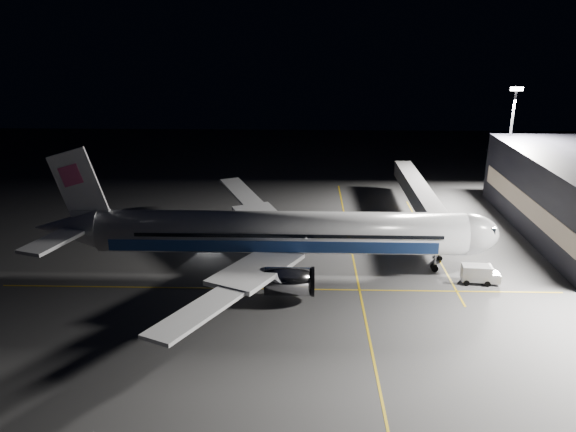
# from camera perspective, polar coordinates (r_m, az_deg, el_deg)

# --- Properties ---
(ground) EXTENTS (200.00, 200.00, 0.00)m
(ground) POSITION_cam_1_polar(r_m,az_deg,el_deg) (76.01, -0.69, -5.39)
(ground) COLOR #4C4C4F
(ground) RESTS_ON ground
(guide_line_main) EXTENTS (0.25, 80.00, 0.01)m
(guide_line_main) POSITION_cam_1_polar(r_m,az_deg,el_deg) (76.29, 6.87, -5.43)
(guide_line_main) COLOR gold
(guide_line_main) RESTS_ON ground
(guide_line_cross) EXTENTS (70.00, 0.25, 0.01)m
(guide_line_cross) POSITION_cam_1_polar(r_m,az_deg,el_deg) (70.62, -0.89, -7.43)
(guide_line_cross) COLOR gold
(guide_line_cross) RESTS_ON ground
(guide_line_side) EXTENTS (0.25, 40.00, 0.01)m
(guide_line_side) POSITION_cam_1_polar(r_m,az_deg,el_deg) (87.26, 14.18, -2.63)
(guide_line_side) COLOR gold
(guide_line_side) RESTS_ON ground
(airliner) EXTENTS (61.48, 54.22, 16.64)m
(airliner) POSITION_cam_1_polar(r_m,az_deg,el_deg) (74.04, -1.54, -1.75)
(airliner) COLOR silver
(airliner) RESTS_ON ground
(jet_bridge) EXTENTS (3.60, 34.40, 6.30)m
(jet_bridge) POSITION_cam_1_polar(r_m,az_deg,el_deg) (93.17, 13.40, 1.84)
(jet_bridge) COLOR #B2B2B7
(jet_bridge) RESTS_ON ground
(floodlight_mast_north) EXTENTS (2.40, 0.68, 20.70)m
(floodlight_mast_north) POSITION_cam_1_polar(r_m,az_deg,el_deg) (109.30, 21.66, 7.78)
(floodlight_mast_north) COLOR #59595E
(floodlight_mast_north) RESTS_ON ground
(service_truck) EXTENTS (4.89, 2.41, 2.43)m
(service_truck) POSITION_cam_1_polar(r_m,az_deg,el_deg) (75.59, 18.91, -5.58)
(service_truck) COLOR silver
(service_truck) RESTS_ON ground
(baggage_tug) EXTENTS (2.90, 2.45, 1.92)m
(baggage_tug) POSITION_cam_1_polar(r_m,az_deg,el_deg) (85.58, -8.01, -2.02)
(baggage_tug) COLOR black
(baggage_tug) RESTS_ON ground
(safety_cone_a) EXTENTS (0.34, 0.34, 0.51)m
(safety_cone_a) POSITION_cam_1_polar(r_m,az_deg,el_deg) (80.96, 3.71, -3.62)
(safety_cone_a) COLOR #EE3B0A
(safety_cone_a) RESTS_ON ground
(safety_cone_b) EXTENTS (0.34, 0.34, 0.51)m
(safety_cone_b) POSITION_cam_1_polar(r_m,az_deg,el_deg) (79.69, -2.43, -3.98)
(safety_cone_b) COLOR #EE3B0A
(safety_cone_b) RESTS_ON ground
(safety_cone_c) EXTENTS (0.44, 0.44, 0.66)m
(safety_cone_c) POSITION_cam_1_polar(r_m,az_deg,el_deg) (86.54, 2.74, -1.99)
(safety_cone_c) COLOR #EE3B0A
(safety_cone_c) RESTS_ON ground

